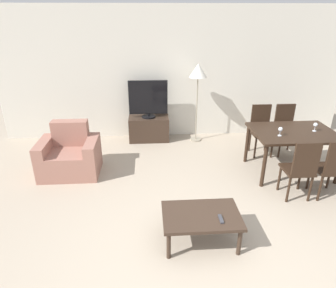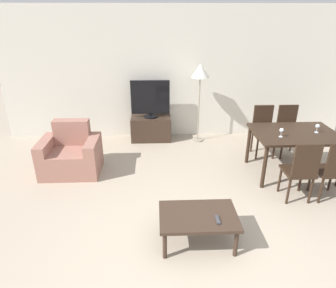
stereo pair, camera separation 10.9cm
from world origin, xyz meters
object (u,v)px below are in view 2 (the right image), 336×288
object	(u,v)px
dining_chair_far_left	(263,128)
floor_lamp	(200,74)
armchair	(71,155)
wine_glass_left	(318,127)
tv_stand	(151,128)
dining_chair_near_right	(334,168)
dining_chair_far	(288,128)
remote_primary	(218,220)
dining_table	(295,137)
coffee_table	(198,218)
tv	(150,99)
dining_chair_near	(301,169)
wine_glass_center	(282,131)

from	to	relation	value
dining_chair_far_left	floor_lamp	world-z (taller)	floor_lamp
armchair	wine_glass_left	size ratio (longest dim) A/B	6.60
dining_chair_far_left	wine_glass_left	xyz separation A→B (m)	(0.57, -0.82, 0.33)
tv_stand	dining_chair_near_right	world-z (taller)	dining_chair_near_right
dining_chair_far	remote_primary	bearing A→B (deg)	-125.94
armchair	dining_table	bearing A→B (deg)	-3.52
tv_stand	coffee_table	xyz separation A→B (m)	(0.59, -3.18, 0.09)
dining_table	wine_glass_left	distance (m)	0.38
tv	dining_chair_far_left	bearing A→B (deg)	-19.87
wine_glass_left	tv	bearing A→B (deg)	149.56
floor_lamp	wine_glass_left	distance (m)	2.35
dining_chair_far	dining_chair_near_right	xyz separation A→B (m)	(0.00, -1.60, 0.00)
tv	dining_chair_near	world-z (taller)	tv
coffee_table	dining_chair_far	bearing A→B (deg)	49.85
wine_glass_left	floor_lamp	bearing A→B (deg)	138.45
coffee_table	wine_glass_left	size ratio (longest dim) A/B	6.24
dining_chair_far_left	remote_primary	world-z (taller)	dining_chair_far_left
wine_glass_center	dining_chair_near_right	bearing A→B (deg)	-48.64
armchair	floor_lamp	world-z (taller)	floor_lamp
dining_chair_near	dining_chair_far	size ratio (longest dim) A/B	1.00
tv_stand	coffee_table	world-z (taller)	tv_stand
dining_chair_near	remote_primary	distance (m)	1.64
tv_stand	coffee_table	size ratio (longest dim) A/B	0.92
dining_chair_near_right	floor_lamp	size ratio (longest dim) A/B	0.58
coffee_table	dining_table	size ratio (longest dim) A/B	0.68
tv	coffee_table	xyz separation A→B (m)	(0.59, -3.18, -0.56)
remote_primary	wine_glass_center	world-z (taller)	wine_glass_center
dining_chair_far_left	wine_glass_left	distance (m)	1.05
dining_chair_near	dining_chair_far	xyz separation A→B (m)	(0.47, 1.60, 0.00)
dining_table	floor_lamp	xyz separation A→B (m)	(-1.38, 1.50, 0.74)
armchair	wine_glass_center	bearing A→B (deg)	-6.72
tv_stand	wine_glass_center	distance (m)	2.77
armchair	dining_table	distance (m)	3.75
coffee_table	dining_chair_near	size ratio (longest dim) A/B	0.96
wine_glass_center	tv	bearing A→B (deg)	139.69
dining_chair_near_right	floor_lamp	xyz separation A→B (m)	(-1.61, 2.30, 0.89)
dining_chair_far_left	remote_primary	bearing A→B (deg)	-118.30
dining_chair_far_left	floor_lamp	distance (m)	1.61
tv	wine_glass_left	size ratio (longest dim) A/B	5.45
dining_chair_far_left	dining_chair_near	bearing A→B (deg)	-90.00
armchair	remote_primary	xyz separation A→B (m)	(2.14, -1.95, 0.10)
dining_chair_far	dining_chair_far_left	bearing A→B (deg)	180.00
dining_table	dining_chair_far	xyz separation A→B (m)	(0.23, 0.80, -0.15)
tv	wine_glass_center	size ratio (longest dim) A/B	5.45
armchair	coffee_table	distance (m)	2.67
coffee_table	remote_primary	size ratio (longest dim) A/B	6.07
tv_stand	remote_primary	xyz separation A→B (m)	(0.79, -3.30, 0.15)
tv_stand	wine_glass_center	bearing A→B (deg)	-40.36
dining_chair_far	remote_primary	size ratio (longest dim) A/B	6.31
wine_glass_left	dining_table	bearing A→B (deg)	177.06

